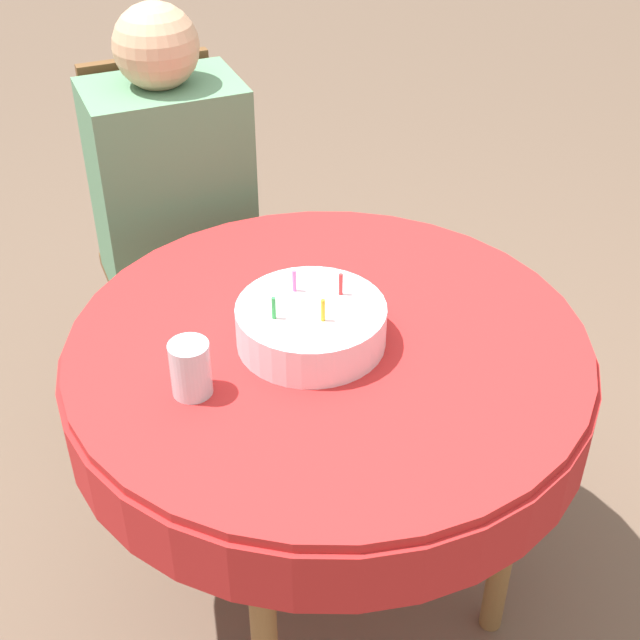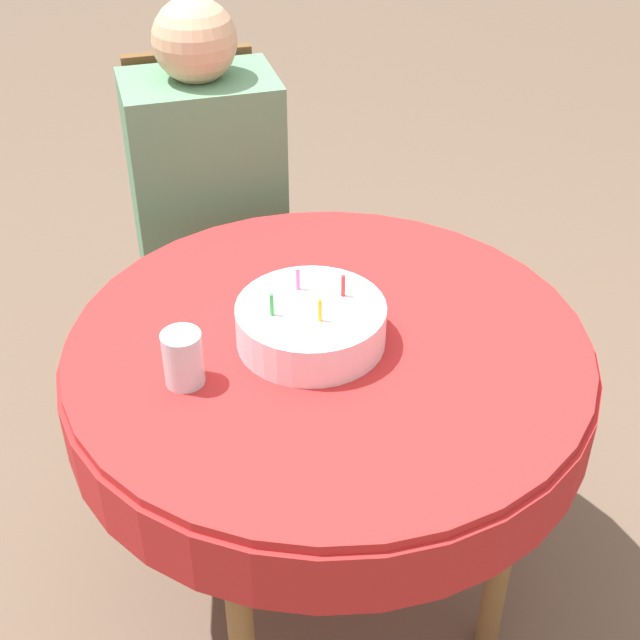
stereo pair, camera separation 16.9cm
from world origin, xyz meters
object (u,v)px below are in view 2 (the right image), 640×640
birthday_cake (311,324)px  drinking_glass (183,358)px  chair (207,231)px  person (208,185)px

birthday_cake → drinking_glass: size_ratio=2.71×
birthday_cake → drinking_glass: bearing=-172.4°
chair → drinking_glass: 0.93m
person → chair: bearing=90.0°
birthday_cake → drinking_glass: (-0.26, -0.03, 0.01)m
drinking_glass → chair: bearing=74.1°
chair → drinking_glass: bearing=-101.3°
chair → person: person is taller
chair → birthday_cake: 0.86m
chair → person: bearing=-90.0°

